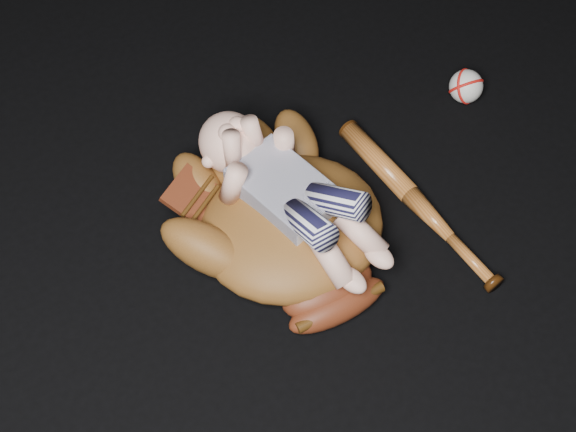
{
  "coord_description": "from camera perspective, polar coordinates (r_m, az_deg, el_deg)",
  "views": [
    {
      "loc": [
        -0.44,
        -0.66,
        1.25
      ],
      "look_at": [
        0.01,
        -0.01,
        0.07
      ],
      "focal_mm": 55.0,
      "sensor_mm": 36.0,
      "label": 1
    }
  ],
  "objects": [
    {
      "name": "newborn_baby",
      "position": [
        1.38,
        0.62,
        1.33
      ],
      "size": [
        0.23,
        0.4,
        0.15
      ],
      "primitive_type": null,
      "rotation": [
        0.0,
        0.0,
        0.16
      ],
      "color": "#F0B29A",
      "rests_on": "baseball_glove"
    },
    {
      "name": "baseball",
      "position": [
        1.68,
        11.44,
        8.22
      ],
      "size": [
        0.07,
        0.07,
        0.06
      ],
      "primitive_type": "sphere",
      "rotation": [
        0.0,
        0.0,
        0.1
      ],
      "color": "silver",
      "rests_on": "ground"
    },
    {
      "name": "baseball_glove",
      "position": [
        1.42,
        0.2,
        -0.36
      ],
      "size": [
        0.42,
        0.47,
        0.14
      ],
      "primitive_type": null,
      "rotation": [
        0.0,
        0.0,
        -0.1
      ],
      "color": "#5E3614",
      "rests_on": "ground"
    },
    {
      "name": "baseball_bat",
      "position": [
        1.52,
        8.43,
        0.81
      ],
      "size": [
        0.04,
        0.4,
        0.04
      ],
      "primitive_type": null,
      "rotation": [
        0.0,
        0.0,
        -0.01
      ],
      "color": "#974F1D",
      "rests_on": "ground"
    }
  ]
}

